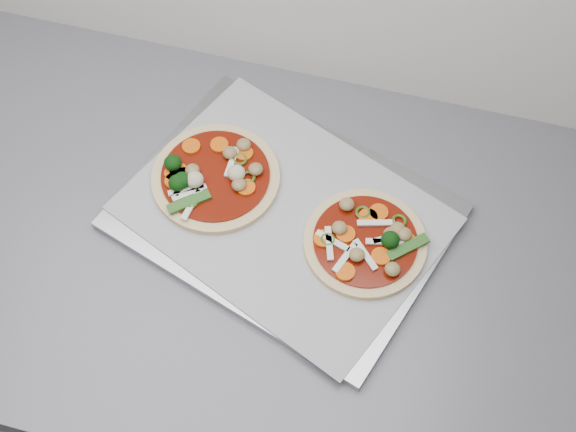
# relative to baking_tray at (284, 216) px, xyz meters

# --- Properties ---
(baking_tray) EXTENTS (0.48, 0.41, 0.01)m
(baking_tray) POSITION_rel_baking_tray_xyz_m (0.00, 0.00, 0.00)
(baking_tray) COLOR gray
(baking_tray) RESTS_ON countertop
(parchment) EXTENTS (0.47, 0.41, 0.00)m
(parchment) POSITION_rel_baking_tray_xyz_m (0.00, 0.00, 0.01)
(parchment) COLOR #9A9A9F
(parchment) RESTS_ON baking_tray
(pizza_left) EXTENTS (0.23, 0.23, 0.03)m
(pizza_left) POSITION_rel_baking_tray_xyz_m (-0.11, 0.03, 0.02)
(pizza_left) COLOR #EBC784
(pizza_left) RESTS_ON parchment
(pizza_right) EXTENTS (0.20, 0.20, 0.03)m
(pizza_right) POSITION_rel_baking_tray_xyz_m (0.11, -0.02, 0.02)
(pizza_right) COLOR #EBC784
(pizza_right) RESTS_ON parchment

